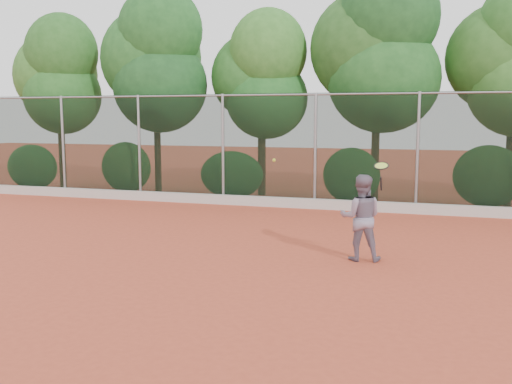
% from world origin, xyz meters
% --- Properties ---
extents(ground, '(80.00, 80.00, 0.00)m').
position_xyz_m(ground, '(0.00, 0.00, 0.00)').
color(ground, '#B5442A').
rests_on(ground, ground).
extents(concrete_curb, '(24.00, 0.20, 0.30)m').
position_xyz_m(concrete_curb, '(0.00, 6.82, 0.15)').
color(concrete_curb, '#B9B3AB').
rests_on(concrete_curb, ground).
extents(tennis_player, '(0.89, 0.74, 1.69)m').
position_xyz_m(tennis_player, '(2.16, 0.93, 0.84)').
color(tennis_player, slate).
rests_on(tennis_player, ground).
extents(chainlink_fence, '(24.09, 0.09, 3.50)m').
position_xyz_m(chainlink_fence, '(-0.00, 7.00, 1.86)').
color(chainlink_fence, black).
rests_on(chainlink_fence, ground).
extents(foliage_backdrop, '(23.70, 3.63, 7.55)m').
position_xyz_m(foliage_backdrop, '(-0.55, 8.98, 4.40)').
color(foliage_backdrop, '#49321C').
rests_on(foliage_backdrop, ground).
extents(tennis_racket, '(0.30, 0.28, 0.56)m').
position_xyz_m(tennis_racket, '(2.53, 0.86, 1.83)').
color(tennis_racket, black).
rests_on(tennis_racket, ground).
extents(tennis_ball_in_flight, '(0.07, 0.07, 0.07)m').
position_xyz_m(tennis_ball_in_flight, '(0.30, 1.30, 1.89)').
color(tennis_ball_in_flight, '#B6C62D').
rests_on(tennis_ball_in_flight, ground).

